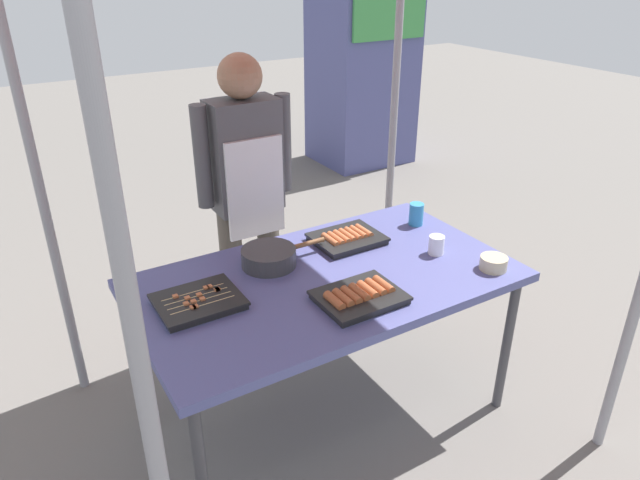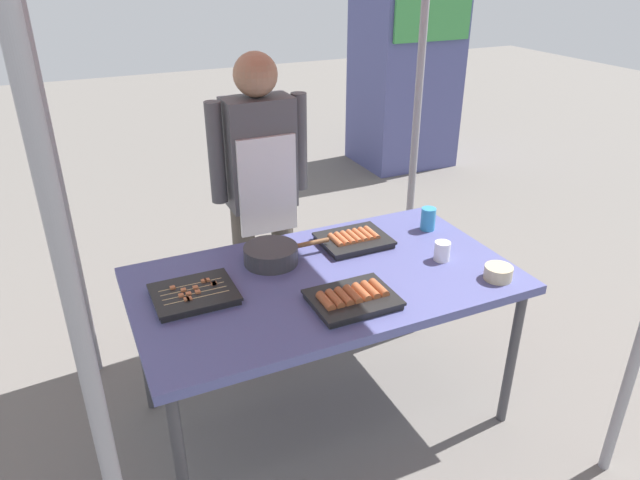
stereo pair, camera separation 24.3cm
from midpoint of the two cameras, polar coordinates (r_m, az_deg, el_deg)
name	(u,v)px [view 1 (the left image)]	position (r m, az deg, el deg)	size (l,w,h in m)	color
ground_plane	(325,411)	(2.92, -1.96, -16.49)	(18.00, 18.00, 0.00)	#66605B
stall_table	(326,287)	(2.49, -2.21, -4.68)	(1.60, 0.90, 0.75)	#4C518C
tray_grilled_sausages	(359,296)	(2.29, 0.84, -5.61)	(0.33, 0.26, 0.06)	black
tray_meat_skewers	(198,302)	(2.34, -14.76, -5.93)	(0.32, 0.27, 0.04)	black
tray_pork_links	(347,238)	(2.74, 0.14, 0.13)	(0.32, 0.26, 0.05)	black
cooking_wok	(269,256)	(2.55, -7.71, -1.67)	(0.40, 0.24, 0.08)	#38383A
condiment_bowl	(494,263)	(2.58, 14.05, -2.28)	(0.12, 0.12, 0.06)	#BFB28C
drink_cup_near_edge	(416,214)	(2.92, 7.05, 2.46)	(0.07, 0.07, 0.11)	#338CBF
drink_cup_by_wok	(436,245)	(2.66, 8.76, -0.55)	(0.07, 0.07, 0.09)	white
vendor_woman	(247,183)	(3.01, -9.51, 5.43)	(0.52, 0.23, 1.57)	#595147
neighbor_stall_left	(362,72)	(6.03, 2.94, 16.06)	(0.88, 0.81, 1.79)	#4C518C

